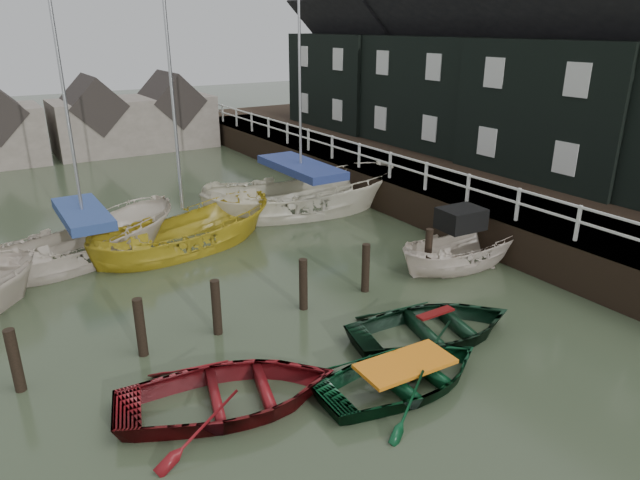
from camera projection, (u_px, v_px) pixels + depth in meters
ground at (327, 379)px, 11.99m from camera, size 120.00×120.00×0.00m
pier at (386, 181)px, 24.38m from camera, size 3.04×32.00×2.70m
land_strip at (476, 180)px, 27.38m from camera, size 14.00×38.00×1.50m
quay_houses at (512, 57)px, 24.31m from camera, size 6.52×28.14×10.01m
mooring_pilings at (220, 314)px, 13.64m from camera, size 13.72×0.22×1.80m
far_sheds at (91, 121)px, 32.33m from camera, size 14.00×4.08×4.39m
rowboat_red at (230, 407)px, 11.12m from camera, size 4.94×4.07×0.89m
rowboat_green at (404, 386)px, 11.74m from camera, size 3.95×2.89×0.80m
rowboat_dkgreen at (434, 338)px, 13.58m from camera, size 4.71×3.82×0.86m
motorboat at (462, 263)px, 17.61m from camera, size 4.57×1.96×2.66m
sailboat_b at (89, 256)px, 18.22m from camera, size 6.84×4.37×11.56m
sailboat_c at (186, 247)px, 19.04m from camera, size 6.84×3.43×10.31m
sailboat_d at (301, 210)px, 22.73m from camera, size 8.41×4.64×11.79m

